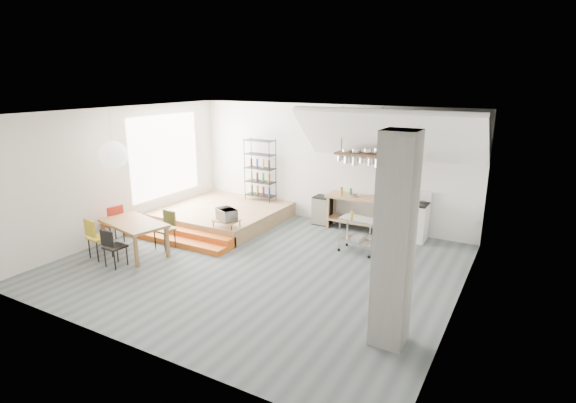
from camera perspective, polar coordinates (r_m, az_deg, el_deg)
The scene contains 26 objects.
floor at distance 9.75m, azimuth -3.72°, elevation -7.94°, with size 8.00×8.00×0.00m, color #4E575A.
wall_back at distance 12.24m, azimuth 5.11°, elevation 4.73°, with size 8.00×0.04×3.20m, color silver.
wall_left at distance 11.86m, azimuth -20.34°, elevation 3.47°, with size 0.04×7.00×3.20m, color silver.
wall_right at distance 7.87m, azimuth 21.35°, elevation -2.37°, with size 0.04×7.00×3.20m, color silver.
ceiling at distance 8.97m, azimuth -4.08°, elevation 11.17°, with size 8.00×7.00×0.02m, color white.
slope_ceiling at distance 10.92m, azimuth 12.63°, elevation 8.17°, with size 4.40×1.80×0.15m, color white.
window_pane at distance 12.81m, azimuth -15.30°, elevation 5.63°, with size 0.02×2.50×2.20m, color white.
platform at distance 12.58m, azimuth -8.35°, elevation -1.65°, with size 3.00×3.00×0.40m, color #9D784E.
step_lower at distance 11.23m, azimuth -14.39°, elevation -4.82°, with size 3.00×0.35×0.13m, color #D55D19.
step_upper at distance 11.45m, azimuth -13.22°, elevation -4.00°, with size 3.00×0.35×0.27m, color #D55D19.
concrete_column at distance 6.59m, azimuth 13.36°, elevation -5.07°, with size 0.50×0.50×3.20m, color slate.
kitchen_counter at distance 11.75m, azimuth 9.19°, elevation -0.75°, with size 1.80×0.60×0.91m.
stove at distance 11.42m, azimuth 15.76°, elevation -2.39°, with size 0.60×0.60×1.18m.
pot_rack at distance 11.23m, azimuth 9.21°, elevation 5.57°, with size 1.20×0.50×1.43m.
wire_shelving at distance 12.97m, azimuth -3.56°, elevation 4.14°, with size 0.88×0.38×1.80m.
microwave_shelf at distance 10.89m, azimuth -7.82°, elevation -2.43°, with size 0.60×0.40×0.16m.
paper_lantern at distance 10.81m, azimuth -21.28°, elevation 5.55°, with size 0.60×0.60×0.60m, color white.
dining_table at distance 10.64m, azimuth -19.01°, elevation -2.88°, with size 1.75×1.23×0.75m.
chair_mustard at distance 10.67m, azimuth -23.23°, elevation -3.94°, with size 0.48×0.48×0.92m.
chair_black at distance 10.08m, azimuth -21.46°, elevation -5.13°, with size 0.40×0.40×0.85m.
chair_olive at distance 10.87m, azimuth -15.18°, elevation -3.02°, with size 0.42×0.42×0.87m.
chair_red at distance 11.50m, azimuth -21.28°, elevation -2.31°, with size 0.48×0.48×0.95m.
rolling_cart at distance 10.32m, azimuth 8.92°, elevation -3.65°, with size 0.86×0.53×0.81m.
mini_fridge at distance 12.26m, azimuth 4.40°, elevation -1.09°, with size 0.45×0.45×0.77m, color black.
microwave at distance 10.84m, azimuth -7.85°, elevation -1.63°, with size 0.51×0.35×0.28m, color beige.
bowl at distance 11.67m, azimuth 8.54°, elevation 0.73°, with size 0.20×0.20×0.05m, color silver.
Camera 1 is at (4.92, -7.48, 3.86)m, focal length 28.00 mm.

